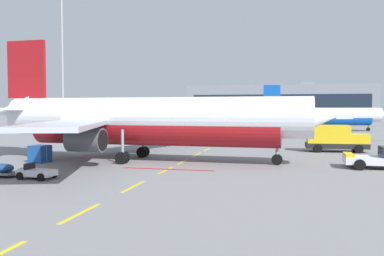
{
  "coord_description": "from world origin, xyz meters",
  "views": [
    {
      "loc": [
        27.82,
        -10.67,
        5.11
      ],
      "look_at": [
        18.93,
        26.95,
        3.25
      ],
      "focal_mm": 38.2,
      "sensor_mm": 36.0,
      "label": 1
    }
  ],
  "objects_px": {
    "catering_truck": "(335,138)",
    "airliner_mid_left": "(322,116)",
    "baggage_train": "(3,170)",
    "airliner_foreground": "(147,120)",
    "uld_cargo_container": "(40,154)",
    "apron_light_mast_near": "(62,45)"
  },
  "relations": [
    {
      "from": "airliner_foreground",
      "to": "baggage_train",
      "type": "distance_m",
      "value": 13.95
    },
    {
      "from": "baggage_train",
      "to": "apron_light_mast_near",
      "type": "height_order",
      "value": "apron_light_mast_near"
    },
    {
      "from": "catering_truck",
      "to": "apron_light_mast_near",
      "type": "relative_size",
      "value": 0.26
    },
    {
      "from": "uld_cargo_container",
      "to": "baggage_train",
      "type": "bearing_deg",
      "value": -74.46
    },
    {
      "from": "airliner_mid_left",
      "to": "apron_light_mast_near",
      "type": "bearing_deg",
      "value": -150.65
    },
    {
      "from": "airliner_mid_left",
      "to": "baggage_train",
      "type": "bearing_deg",
      "value": -112.01
    },
    {
      "from": "airliner_foreground",
      "to": "apron_light_mast_near",
      "type": "height_order",
      "value": "apron_light_mast_near"
    },
    {
      "from": "catering_truck",
      "to": "uld_cargo_container",
      "type": "height_order",
      "value": "catering_truck"
    },
    {
      "from": "catering_truck",
      "to": "apron_light_mast_near",
      "type": "height_order",
      "value": "apron_light_mast_near"
    },
    {
      "from": "airliner_mid_left",
      "to": "apron_light_mast_near",
      "type": "height_order",
      "value": "apron_light_mast_near"
    },
    {
      "from": "airliner_mid_left",
      "to": "catering_truck",
      "type": "distance_m",
      "value": 45.45
    },
    {
      "from": "airliner_mid_left",
      "to": "baggage_train",
      "type": "xyz_separation_m",
      "value": [
        -28.11,
        -69.53,
        -2.82
      ]
    },
    {
      "from": "airliner_foreground",
      "to": "apron_light_mast_near",
      "type": "xyz_separation_m",
      "value": [
        -27.53,
        30.98,
        12.92
      ]
    },
    {
      "from": "airliner_foreground",
      "to": "baggage_train",
      "type": "bearing_deg",
      "value": -122.76
    },
    {
      "from": "airliner_mid_left",
      "to": "airliner_foreground",
      "type": "bearing_deg",
      "value": -109.67
    },
    {
      "from": "baggage_train",
      "to": "apron_light_mast_near",
      "type": "bearing_deg",
      "value": 115.51
    },
    {
      "from": "catering_truck",
      "to": "airliner_mid_left",
      "type": "bearing_deg",
      "value": 87.45
    },
    {
      "from": "airliner_mid_left",
      "to": "baggage_train",
      "type": "distance_m",
      "value": 75.05
    },
    {
      "from": "airliner_mid_left",
      "to": "uld_cargo_container",
      "type": "distance_m",
      "value": 68.67
    },
    {
      "from": "uld_cargo_container",
      "to": "apron_light_mast_near",
      "type": "bearing_deg",
      "value": 117.62
    },
    {
      "from": "airliner_foreground",
      "to": "catering_truck",
      "type": "xyz_separation_m",
      "value": [
        18.77,
        12.78,
        -2.3
      ]
    },
    {
      "from": "airliner_foreground",
      "to": "airliner_mid_left",
      "type": "relative_size",
      "value": 1.19
    }
  ]
}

